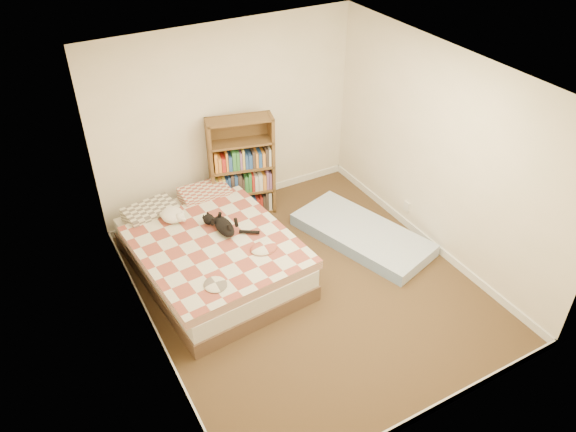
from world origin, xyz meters
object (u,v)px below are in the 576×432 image
bookshelf (242,178)px  black_cat (223,225)px  bed (210,252)px  floor_mattress (362,234)px  white_dog (173,215)px

bookshelf → black_cat: 1.16m
bed → floor_mattress: bearing=-16.5°
floor_mattress → white_dog: (-2.14, 0.84, 0.52)m
floor_mattress → black_cat: size_ratio=2.53×
black_cat → floor_mattress: bearing=-41.0°
bookshelf → black_cat: bearing=-111.2°
bed → black_cat: 0.38m
bed → black_cat: size_ratio=3.33×
black_cat → white_dog: size_ratio=1.96×
bed → black_cat: bearing=-6.0°
bed → white_dog: (-0.24, 0.45, 0.33)m
black_cat → white_dog: bearing=105.3°
floor_mattress → black_cat: black_cat is taller
bookshelf → floor_mattress: bookshelf is taller
bed → white_dog: 0.61m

